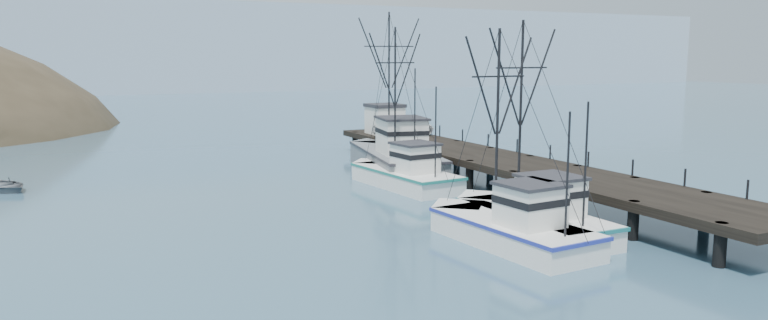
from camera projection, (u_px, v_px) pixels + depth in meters
ground at (449, 277)px, 28.68m from camera, size 400.00×400.00×0.00m
pier at (501, 162)px, 48.70m from camera, size 6.00×44.00×2.00m
distant_ridge at (152, 91)px, 184.16m from camera, size 360.00×40.00×26.00m
trawler_near at (530, 218)px, 35.73m from camera, size 3.74×11.16×11.37m
trawler_mid at (508, 228)px, 33.63m from camera, size 4.38×10.94×10.86m
trawler_far at (403, 175)px, 48.61m from camera, size 4.51×11.35×11.55m
work_vessel at (394, 157)px, 54.31m from camera, size 7.11×15.60×13.00m
pier_shed at (385, 119)px, 63.65m from camera, size 3.00×3.20×2.80m
pickup_truck at (405, 127)px, 62.00m from camera, size 6.28×3.88×1.62m
motorboat at (0, 191)px, 47.13m from camera, size 5.80×6.20×1.05m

